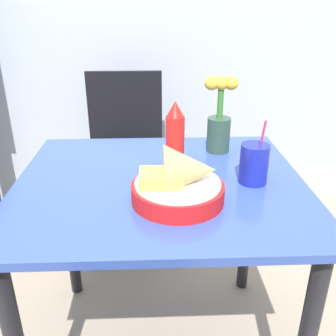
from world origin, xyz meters
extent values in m
cube|color=#334C9E|center=(0.00, 0.00, 0.72)|extent=(0.91, 0.79, 0.02)
cylinder|color=black|center=(-0.39, 0.34, 0.36)|extent=(0.05, 0.05, 0.71)
cylinder|color=black|center=(0.39, 0.34, 0.36)|extent=(0.05, 0.05, 0.71)
cylinder|color=black|center=(-0.35, 0.56, 0.22)|extent=(0.03, 0.03, 0.45)
cylinder|color=black|center=(0.01, 0.56, 0.22)|extent=(0.03, 0.03, 0.45)
cylinder|color=black|center=(-0.35, 0.92, 0.22)|extent=(0.03, 0.03, 0.45)
cylinder|color=black|center=(0.01, 0.92, 0.22)|extent=(0.03, 0.03, 0.45)
cube|color=black|center=(-0.17, 0.74, 0.46)|extent=(0.40, 0.40, 0.02)
cube|color=black|center=(-0.17, 0.93, 0.69)|extent=(0.40, 0.03, 0.45)
cylinder|color=red|center=(0.05, -0.13, 0.76)|extent=(0.26, 0.26, 0.05)
cylinder|color=white|center=(0.05, -0.13, 0.79)|extent=(0.24, 0.24, 0.01)
cone|color=tan|center=(0.08, -0.13, 0.83)|extent=(0.14, 0.14, 0.14)
cube|color=#E5C14C|center=(0.00, -0.15, 0.81)|extent=(0.12, 0.09, 0.04)
cylinder|color=red|center=(0.05, 0.07, 0.83)|extent=(0.06, 0.06, 0.19)
cone|color=red|center=(0.05, 0.07, 0.95)|extent=(0.05, 0.05, 0.05)
cylinder|color=#192399|center=(0.29, -0.02, 0.80)|extent=(0.09, 0.09, 0.12)
cylinder|color=black|center=(0.29, -0.02, 0.79)|extent=(0.08, 0.08, 0.10)
cylinder|color=#EA3884|center=(0.30, -0.02, 0.85)|extent=(0.01, 0.07, 0.18)
cylinder|color=#2D4738|center=(0.22, 0.24, 0.80)|extent=(0.08, 0.08, 0.13)
cylinder|color=#33722D|center=(0.22, 0.24, 0.92)|extent=(0.02, 0.02, 0.12)
sphere|color=gold|center=(0.22, 0.24, 0.99)|extent=(0.05, 0.05, 0.05)
sphere|color=gold|center=(0.19, 0.24, 0.99)|extent=(0.05, 0.05, 0.05)
sphere|color=gold|center=(0.26, 0.24, 0.99)|extent=(0.05, 0.05, 0.05)
camera|label=1|loc=(-0.02, -1.06, 1.26)|focal=40.00mm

